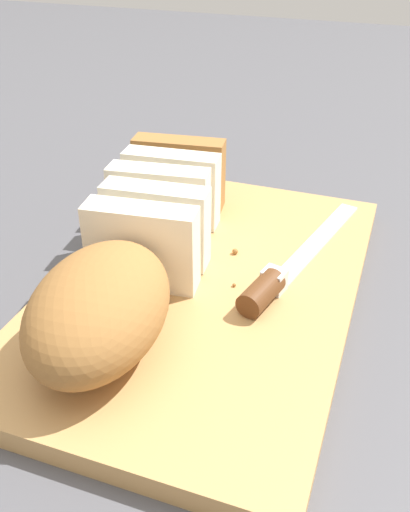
{
  "coord_description": "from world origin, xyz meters",
  "views": [
    {
      "loc": [
        -0.45,
        -0.15,
        0.36
      ],
      "look_at": [
        0.0,
        0.0,
        0.05
      ],
      "focal_mm": 40.48,
      "sensor_mm": 36.0,
      "label": 1
    }
  ],
  "objects": [
    {
      "name": "bread_loaf",
      "position": [
        -0.03,
        0.06,
        0.06
      ],
      "size": [
        0.39,
        0.15,
        0.09
      ],
      "rotation": [
        0.0,
        0.0,
        0.1
      ],
      "color": "#996633",
      "rests_on": "cutting_board"
    },
    {
      "name": "cutting_board",
      "position": [
        0.0,
        0.0,
        0.01
      ],
      "size": [
        0.47,
        0.3,
        0.02
      ],
      "primitive_type": "cube",
      "rotation": [
        0.0,
        0.0,
        -0.02
      ],
      "color": "tan",
      "rests_on": "ground_plane"
    },
    {
      "name": "crumb_near_loaf",
      "position": [
        0.05,
        0.02,
        0.03
      ],
      "size": [
        0.01,
        0.01,
        0.01
      ],
      "primitive_type": "sphere",
      "color": "#996633",
      "rests_on": "cutting_board"
    },
    {
      "name": "crumb_near_knife",
      "position": [
        0.0,
        -0.03,
        0.02
      ],
      "size": [
        0.0,
        0.0,
        0.0
      ],
      "primitive_type": "sphere",
      "color": "#996633",
      "rests_on": "cutting_board"
    },
    {
      "name": "ground_plane",
      "position": [
        0.0,
        0.0,
        0.0
      ],
      "size": [
        3.0,
        3.0,
        0.0
      ],
      "primitive_type": "plane",
      "color": "#4C4C51"
    },
    {
      "name": "bread_knife",
      "position": [
        0.01,
        -0.07,
        0.03
      ],
      "size": [
        0.26,
        0.09,
        0.03
      ],
      "rotation": [
        0.0,
        0.0,
        -0.25
      ],
      "color": "silver",
      "rests_on": "cutting_board"
    },
    {
      "name": "crumb_stray_left",
      "position": [
        0.06,
        -0.01,
        0.02
      ],
      "size": [
        0.01,
        0.01,
        0.01
      ],
      "primitive_type": "sphere",
      "color": "#996633",
      "rests_on": "cutting_board"
    }
  ]
}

